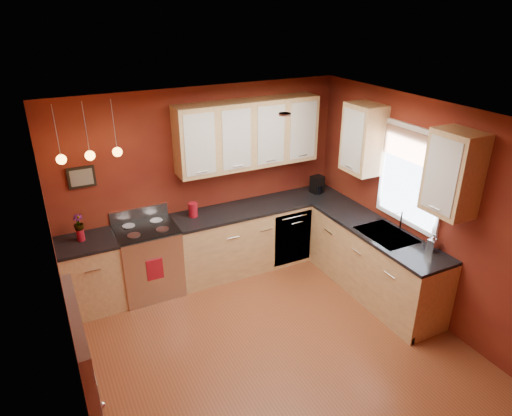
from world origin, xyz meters
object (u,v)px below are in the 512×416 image
gas_range (149,260)px  sink (386,236)px  red_canister (193,210)px  coffee_maker (317,185)px  soap_pump (433,243)px

gas_range → sink: size_ratio=1.59×
red_canister → coffee_maker: size_ratio=0.76×
gas_range → sink: (2.62, -1.50, 0.43)m
gas_range → soap_pump: (2.81, -2.05, 0.57)m
sink → red_canister: bearing=141.3°
coffee_maker → red_canister: bearing=170.9°
gas_range → coffee_maker: 2.68m
sink → red_canister: 2.51m
gas_range → coffee_maker: bearing=0.5°
sink → soap_pump: bearing=-71.3°
red_canister → coffee_maker: (1.95, -0.04, 0.02)m
gas_range → sink: bearing=-29.8°
sink → red_canister: size_ratio=3.61×
sink → soap_pump: 0.60m
sink → coffee_maker: bearing=90.3°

